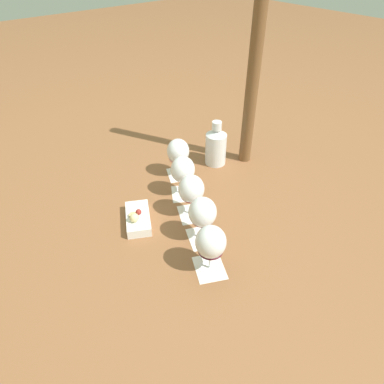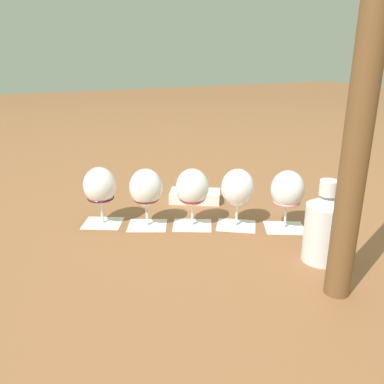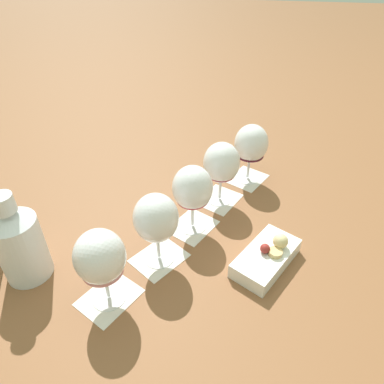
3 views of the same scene
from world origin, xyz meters
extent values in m
plane|color=brown|center=(0.00, 0.00, 0.00)|extent=(8.00, 8.00, 0.00)
cube|color=silver|center=(-0.24, 0.12, 0.00)|extent=(0.14, 0.13, 0.00)
cube|color=silver|center=(-0.12, 0.05, 0.00)|extent=(0.14, 0.14, 0.00)
cube|color=silver|center=(0.00, 0.00, 0.00)|extent=(0.14, 0.13, 0.00)
cube|color=silver|center=(0.12, -0.05, 0.00)|extent=(0.14, 0.13, 0.00)
cube|color=silver|center=(0.24, -0.12, 0.00)|extent=(0.14, 0.13, 0.00)
cylinder|color=white|center=(-0.24, 0.12, 0.00)|extent=(0.07, 0.07, 0.01)
cylinder|color=white|center=(-0.24, 0.12, 0.04)|extent=(0.01, 0.01, 0.07)
ellipsoid|color=white|center=(-0.24, 0.12, 0.12)|extent=(0.09, 0.09, 0.11)
ellipsoid|color=pink|center=(-0.24, 0.12, 0.08)|extent=(0.08, 0.08, 0.02)
cylinder|color=white|center=(-0.12, 0.05, 0.00)|extent=(0.07, 0.07, 0.01)
cylinder|color=white|center=(-0.12, 0.05, 0.04)|extent=(0.01, 0.01, 0.07)
ellipsoid|color=white|center=(-0.12, 0.05, 0.12)|extent=(0.09, 0.09, 0.11)
ellipsoid|color=#CC515C|center=(-0.12, 0.05, 0.09)|extent=(0.08, 0.08, 0.04)
cylinder|color=white|center=(0.00, 0.00, 0.00)|extent=(0.07, 0.07, 0.01)
cylinder|color=white|center=(0.00, 0.00, 0.04)|extent=(0.01, 0.01, 0.07)
ellipsoid|color=white|center=(0.00, 0.00, 0.12)|extent=(0.09, 0.09, 0.11)
ellipsoid|color=#A12C36|center=(0.00, 0.00, 0.09)|extent=(0.08, 0.08, 0.03)
cylinder|color=white|center=(0.12, -0.05, 0.00)|extent=(0.07, 0.07, 0.01)
cylinder|color=white|center=(0.12, -0.05, 0.04)|extent=(0.01, 0.01, 0.07)
ellipsoid|color=white|center=(0.12, -0.05, 0.12)|extent=(0.09, 0.09, 0.11)
ellipsoid|color=maroon|center=(0.12, -0.05, 0.09)|extent=(0.08, 0.08, 0.04)
cylinder|color=white|center=(0.24, -0.12, 0.00)|extent=(0.07, 0.07, 0.01)
cylinder|color=white|center=(0.24, -0.12, 0.04)|extent=(0.01, 0.01, 0.07)
ellipsoid|color=white|center=(0.24, -0.12, 0.12)|extent=(0.09, 0.09, 0.11)
ellipsoid|color=#4E1625|center=(0.24, -0.12, 0.08)|extent=(0.08, 0.08, 0.02)
cylinder|color=silver|center=(-0.21, 0.31, 0.07)|extent=(0.09, 0.09, 0.14)
cone|color=silver|center=(-0.21, 0.31, 0.16)|extent=(0.09, 0.09, 0.03)
cylinder|color=silver|center=(-0.21, 0.31, 0.19)|extent=(0.04, 0.04, 0.04)
cube|color=white|center=(-0.09, -0.18, 0.02)|extent=(0.19, 0.15, 0.04)
sphere|color=beige|center=(-0.07, -0.20, 0.05)|extent=(0.03, 0.03, 0.03)
cylinder|color=#DBB775|center=(-0.09, -0.20, 0.04)|extent=(0.03, 0.03, 0.01)
sphere|color=maroon|center=(-0.09, -0.17, 0.05)|extent=(0.02, 0.02, 0.02)
cylinder|color=brown|center=(-0.14, 0.44, 0.44)|extent=(0.05, 0.05, 0.88)
camera|label=1|loc=(0.75, -0.62, 0.86)|focal=32.00mm
camera|label=2|loc=(0.44, 0.99, 0.49)|focal=38.00mm
camera|label=3|loc=(-0.62, -0.12, 0.57)|focal=32.00mm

